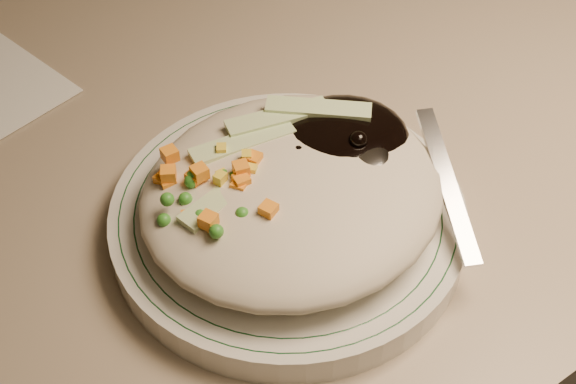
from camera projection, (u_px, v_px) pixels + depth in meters
desk at (263, 215)px, 0.80m from camera, size 1.40×0.70×0.74m
plate at (288, 220)px, 0.52m from camera, size 0.23×0.23×0.02m
plate_rim at (288, 209)px, 0.51m from camera, size 0.22×0.22×0.00m
meal at (294, 184)px, 0.50m from camera, size 0.21×0.19×0.05m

